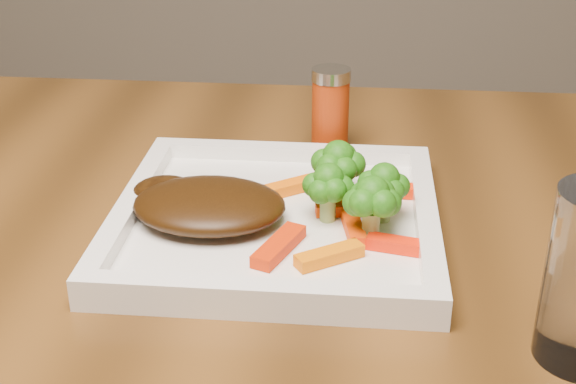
{
  "coord_description": "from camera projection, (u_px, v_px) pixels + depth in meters",
  "views": [
    {
      "loc": [
        -0.03,
        -0.73,
        1.08
      ],
      "look_at": [
        -0.08,
        -0.13,
        0.79
      ],
      "focal_mm": 50.0,
      "sensor_mm": 36.0,
      "label": 1
    }
  ],
  "objects": [
    {
      "name": "carrot_0",
      "position": [
        329.0,
        256.0,
        0.61
      ],
      "size": [
        0.05,
        0.04,
        0.01
      ],
      "primitive_type": "cube",
      "rotation": [
        0.0,
        0.0,
        0.59
      ],
      "color": "orange",
      "rests_on": "plate"
    },
    {
      "name": "carrot_3",
      "position": [
        393.0,
        190.0,
        0.72
      ],
      "size": [
        0.06,
        0.02,
        0.01
      ],
      "primitive_type": "cube",
      "rotation": [
        0.0,
        0.0,
        -0.06
      ],
      "color": "#FF2B04",
      "rests_on": "plate"
    },
    {
      "name": "broccoli_2",
      "position": [
        372.0,
        206.0,
        0.64
      ],
      "size": [
        0.07,
        0.07,
        0.06
      ],
      "primitive_type": null,
      "rotation": [
        0.0,
        0.0,
        0.38
      ],
      "color": "#165E0F",
      "rests_on": "plate"
    },
    {
      "name": "carrot_2",
      "position": [
        279.0,
        246.0,
        0.63
      ],
      "size": [
        0.04,
        0.07,
        0.01
      ],
      "primitive_type": "cube",
      "rotation": [
        0.0,
        0.0,
        1.19
      ],
      "color": "red",
      "rests_on": "plate"
    },
    {
      "name": "carrot_1",
      "position": [
        399.0,
        245.0,
        0.63
      ],
      "size": [
        0.05,
        0.02,
        0.01
      ],
      "primitive_type": "cube",
      "rotation": [
        0.0,
        0.0,
        -0.21
      ],
      "color": "#FF2204",
      "rests_on": "plate"
    },
    {
      "name": "carrot_4",
      "position": [
        294.0,
        186.0,
        0.72
      ],
      "size": [
        0.05,
        0.04,
        0.01
      ],
      "primitive_type": "cube",
      "rotation": [
        0.0,
        0.0,
        0.62
      ],
      "color": "#FF6904",
      "rests_on": "plate"
    },
    {
      "name": "broccoli_3",
      "position": [
        328.0,
        187.0,
        0.66
      ],
      "size": [
        0.06,
        0.06,
        0.06
      ],
      "primitive_type": null,
      "rotation": [
        0.0,
        0.0,
        -0.22
      ],
      "color": "#257513",
      "rests_on": "plate"
    },
    {
      "name": "plate",
      "position": [
        276.0,
        224.0,
        0.68
      ],
      "size": [
        0.27,
        0.27,
        0.01
      ],
      "primitive_type": "cube",
      "color": "white",
      "rests_on": "dining_table"
    },
    {
      "name": "broccoli_1",
      "position": [
        384.0,
        185.0,
        0.66
      ],
      "size": [
        0.05,
        0.05,
        0.06
      ],
      "primitive_type": null,
      "rotation": [
        0.0,
        0.0,
        0.03
      ],
      "color": "#1D6811",
      "rests_on": "plate"
    },
    {
      "name": "carrot_5",
      "position": [
        354.0,
        229.0,
        0.65
      ],
      "size": [
        0.02,
        0.05,
        0.01
      ],
      "primitive_type": "cube",
      "rotation": [
        0.0,
        0.0,
        -1.39
      ],
      "color": "#FF3D04",
      "rests_on": "plate"
    },
    {
      "name": "carrot_6",
      "position": [
        344.0,
        209.0,
        0.68
      ],
      "size": [
        0.05,
        0.02,
        0.01
      ],
      "primitive_type": "cube",
      "rotation": [
        0.0,
        0.0,
        0.16
      ],
      "color": "#E33903",
      "rests_on": "plate"
    },
    {
      "name": "steak",
      "position": [
        209.0,
        205.0,
        0.67
      ],
      "size": [
        0.13,
        0.1,
        0.03
      ],
      "primitive_type": "ellipsoid",
      "rotation": [
        0.0,
        0.0,
        -0.03
      ],
      "color": "#361E08",
      "rests_on": "plate"
    },
    {
      "name": "spice_shaker",
      "position": [
        330.0,
        113.0,
        0.81
      ],
      "size": [
        0.05,
        0.05,
        0.09
      ],
      "primitive_type": "cylinder",
      "rotation": [
        0.0,
        0.0,
        0.36
      ],
      "color": "#9C2C08",
      "rests_on": "dining_table"
    },
    {
      "name": "broccoli_0",
      "position": [
        338.0,
        165.0,
        0.69
      ],
      "size": [
        0.06,
        0.06,
        0.07
      ],
      "primitive_type": null,
      "rotation": [
        0.0,
        0.0,
        0.15
      ],
      "color": "#1A7713",
      "rests_on": "plate"
    }
  ]
}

